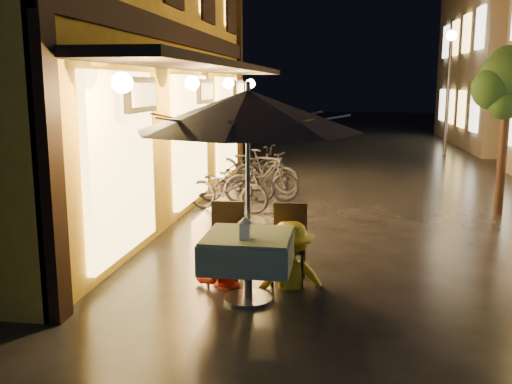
% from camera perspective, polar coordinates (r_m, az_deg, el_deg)
% --- Properties ---
extents(ground, '(90.00, 90.00, 0.00)m').
position_cam_1_polar(ground, '(7.08, 12.88, -9.64)').
color(ground, black).
rests_on(ground, ground).
extents(west_building, '(5.90, 11.40, 7.40)m').
position_cam_1_polar(west_building, '(11.88, -17.93, 16.41)').
color(west_building, '#BA8E26').
rests_on(west_building, ground).
extents(street_tree, '(1.43, 1.20, 3.15)m').
position_cam_1_polar(street_tree, '(11.53, 23.96, 9.76)').
color(street_tree, black).
rests_on(street_tree, ground).
extents(streetlamp_far, '(0.36, 0.36, 4.23)m').
position_cam_1_polar(streetlamp_far, '(20.94, 18.78, 11.50)').
color(streetlamp_far, '#59595E').
rests_on(streetlamp_far, ground).
extents(cafe_table, '(0.99, 0.99, 0.78)m').
position_cam_1_polar(cafe_table, '(6.44, -0.80, -5.91)').
color(cafe_table, '#59595E').
rests_on(cafe_table, ground).
extents(patio_umbrella, '(2.50, 2.50, 2.46)m').
position_cam_1_polar(patio_umbrella, '(6.18, -0.84, 8.09)').
color(patio_umbrella, '#59595E').
rests_on(patio_umbrella, ground).
extents(cafe_chair_left, '(0.42, 0.42, 0.97)m').
position_cam_1_polar(cafe_chair_left, '(7.23, -2.99, -4.49)').
color(cafe_chair_left, black).
rests_on(cafe_chair_left, ground).
extents(cafe_chair_right, '(0.42, 0.42, 0.97)m').
position_cam_1_polar(cafe_chair_right, '(7.11, 3.36, -4.74)').
color(cafe_chair_right, black).
rests_on(cafe_chair_right, ground).
extents(table_lantern, '(0.16, 0.16, 0.25)m').
position_cam_1_polar(table_lantern, '(6.17, -1.10, -3.48)').
color(table_lantern, white).
rests_on(table_lantern, cafe_table).
extents(person_orange, '(0.82, 0.73, 1.41)m').
position_cam_1_polar(person_orange, '(6.99, -3.45, -3.61)').
color(person_orange, red).
rests_on(person_orange, ground).
extents(person_yellow, '(1.13, 0.83, 1.57)m').
position_cam_1_polar(person_yellow, '(6.89, 3.47, -3.14)').
color(person_yellow, yellow).
rests_on(person_yellow, ground).
extents(bicycle_0, '(1.79, 1.00, 0.89)m').
position_cam_1_polar(bicycle_0, '(11.03, -2.80, 0.34)').
color(bicycle_0, black).
rests_on(bicycle_0, ground).
extents(bicycle_1, '(1.65, 0.91, 0.95)m').
position_cam_1_polar(bicycle_1, '(11.78, 0.61, 1.17)').
color(bicycle_1, black).
rests_on(bicycle_1, ground).
extents(bicycle_2, '(1.68, 0.65, 0.87)m').
position_cam_1_polar(bicycle_2, '(11.92, -2.04, 1.08)').
color(bicycle_2, black).
rests_on(bicycle_2, ground).
extents(bicycle_3, '(1.70, 1.00, 0.99)m').
position_cam_1_polar(bicycle_3, '(12.89, 1.00, 2.07)').
color(bicycle_3, black).
rests_on(bicycle_3, ground).
extents(bicycle_4, '(2.01, 1.15, 1.00)m').
position_cam_1_polar(bicycle_4, '(13.89, -0.58, 2.74)').
color(bicycle_4, black).
rests_on(bicycle_4, ground).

